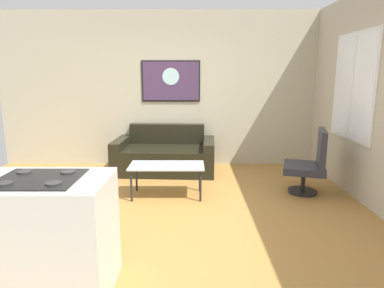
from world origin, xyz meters
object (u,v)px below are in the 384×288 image
Objects in this scene: wall_painting at (170,81)px; armchair at (309,163)px; coffee_table at (166,168)px; couch at (164,156)px.

armchair is at bearing -37.98° from wall_painting.
coffee_table is at bearing -177.14° from armchair.
coffee_table is 2.03m from armchair.
wall_painting is (-0.03, 1.71, 1.15)m from coffee_table.
couch is 1.89× the size of armchair.
wall_painting is at bearing 142.02° from armchair.
couch is 1.66× the size of wall_painting.
wall_painting is at bearing 91.16° from coffee_table.
armchair is at bearing 2.86° from coffee_table.
armchair is (2.16, -1.14, 0.17)m from couch.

